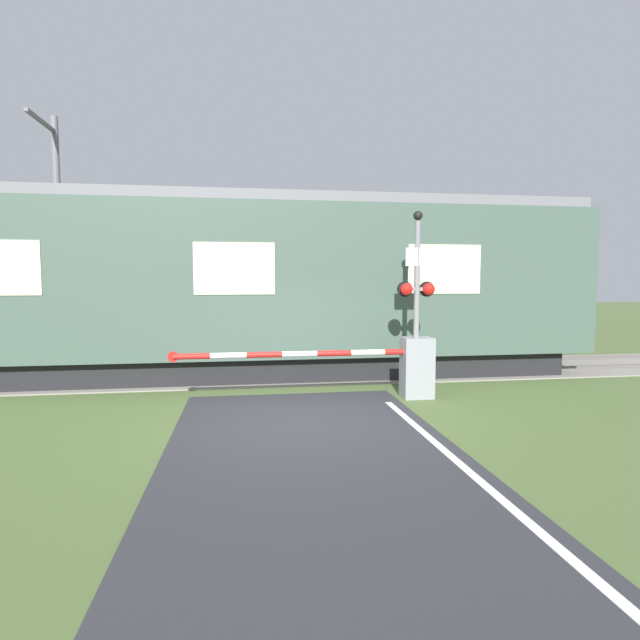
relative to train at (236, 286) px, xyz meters
name	(u,v)px	position (x,y,z in m)	size (l,w,h in m)	color
ground_plane	(302,422)	(1.12, -4.29, -2.19)	(80.00, 80.00, 0.00)	#4C6033
track_bed	(282,373)	(1.12, 0.00, -2.17)	(36.00, 3.20, 0.13)	gray
train	(236,286)	(0.00, 0.00, 0.00)	(17.00, 3.13, 4.29)	black
crossing_barrier	(400,365)	(3.22, -2.90, -1.54)	(5.09, 0.44, 1.21)	gray
signal_post	(417,293)	(3.55, -2.92, -0.10)	(0.75, 0.26, 3.67)	gray
catenary_pole	(58,236)	(-4.89, 2.55, 1.35)	(0.20, 1.90, 6.79)	slate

